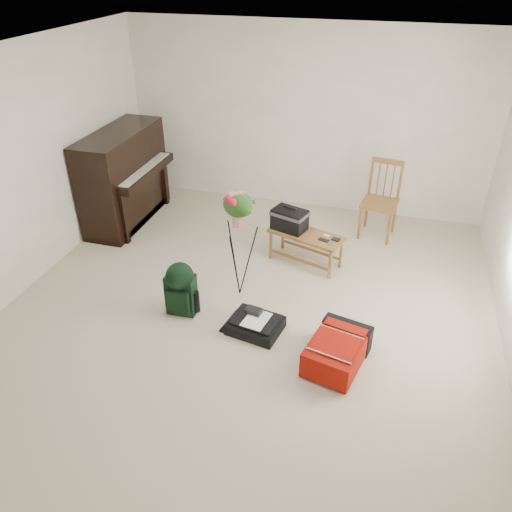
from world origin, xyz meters
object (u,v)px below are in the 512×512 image
(black_duffel, at_px, (255,324))
(flower_stand, at_px, (239,245))
(green_backpack, at_px, (180,286))
(dining_chair, at_px, (380,201))
(piano, at_px, (125,179))
(red_suitcase, at_px, (338,347))
(bench, at_px, (294,226))

(black_duffel, height_order, flower_stand, flower_stand)
(black_duffel, relative_size, green_backpack, 0.95)
(dining_chair, xyz_separation_m, flower_stand, (-1.34, -1.76, 0.13))
(piano, bearing_deg, red_suitcase, -32.18)
(bench, distance_m, black_duffel, 1.42)
(black_duffel, bearing_deg, bench, 96.95)
(piano, xyz_separation_m, red_suitcase, (3.18, -2.00, -0.45))
(flower_stand, bearing_deg, green_backpack, -156.31)
(dining_chair, xyz_separation_m, black_duffel, (-0.99, -2.32, -0.41))
(black_duffel, height_order, green_backpack, green_backpack)
(piano, bearing_deg, flower_stand, -32.00)
(red_suitcase, bearing_deg, green_backpack, -176.32)
(black_duffel, xyz_separation_m, green_backpack, (-0.81, 0.08, 0.25))
(piano, bearing_deg, dining_chair, 8.72)
(red_suitcase, bearing_deg, bench, 129.17)
(piano, xyz_separation_m, flower_stand, (2.00, -1.25, 0.01))
(dining_chair, relative_size, green_backpack, 1.69)
(green_backpack, distance_m, flower_stand, 0.73)
(piano, height_order, red_suitcase, piano)
(bench, bearing_deg, red_suitcase, -45.79)
(piano, height_order, bench, piano)
(green_backpack, bearing_deg, dining_chair, 49.78)
(piano, distance_m, green_backpack, 2.33)
(red_suitcase, relative_size, black_duffel, 1.34)
(bench, bearing_deg, dining_chair, 64.11)
(black_duffel, distance_m, green_backpack, 0.85)
(dining_chair, distance_m, red_suitcase, 2.54)
(bench, height_order, black_duffel, bench)
(dining_chair, height_order, red_suitcase, dining_chair)
(red_suitcase, height_order, black_duffel, red_suitcase)
(piano, height_order, black_duffel, piano)
(piano, bearing_deg, black_duffel, -37.64)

